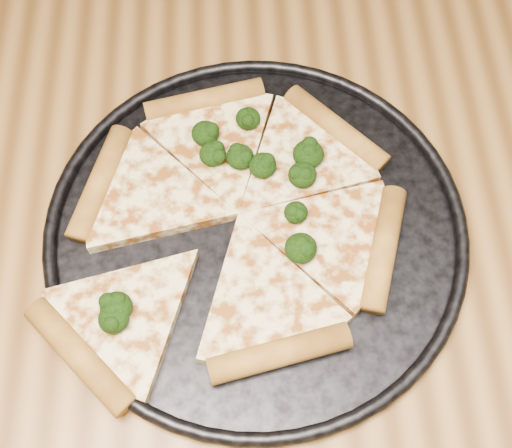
{
  "coord_description": "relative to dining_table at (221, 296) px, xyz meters",
  "views": [
    {
      "loc": [
        0.03,
        -0.24,
        1.3
      ],
      "look_at": [
        0.04,
        0.03,
        0.77
      ],
      "focal_mm": 46.49,
      "sensor_mm": 36.0,
      "label": 1
    }
  ],
  "objects": [
    {
      "name": "dining_table",
      "position": [
        0.0,
        0.0,
        0.0
      ],
      "size": [
        1.2,
        0.9,
        0.75
      ],
      "color": "brown",
      "rests_on": "ground"
    },
    {
      "name": "pizza_pan",
      "position": [
        0.04,
        0.03,
        0.1
      ],
      "size": [
        0.38,
        0.38,
        0.02
      ],
      "color": "black",
      "rests_on": "dining_table"
    },
    {
      "name": "pizza",
      "position": [
        0.02,
        0.03,
        0.11
      ],
      "size": [
        0.34,
        0.33,
        0.02
      ],
      "rotation": [
        0.0,
        0.0,
        0.22
      ],
      "color": "#DDCA87",
      "rests_on": "pizza_pan"
    },
    {
      "name": "broccoli_florets",
      "position": [
        0.02,
        0.05,
        0.12
      ],
      "size": [
        0.2,
        0.22,
        0.02
      ],
      "color": "black",
      "rests_on": "pizza"
    },
    {
      "name": "ground",
      "position": [
        0.0,
        0.0,
        -0.66
      ],
      "size": [
        4.0,
        4.0,
        0.0
      ],
      "primitive_type": "plane",
      "color": "brown",
      "rests_on": "ground"
    }
  ]
}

